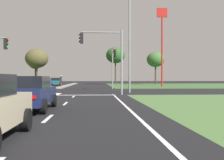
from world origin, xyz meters
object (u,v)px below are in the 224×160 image
Objects in this scene: traffic_signal_near_right at (107,51)px; treeline_fifth at (115,55)px; traffic_signal_far_right at (113,61)px; street_lamp_second at (132,39)px; car_teal_fifth at (56,82)px; treeline_third at (37,58)px; treeline_fourth at (35,63)px; treeline_sixth at (156,60)px; pedestrian_at_median at (61,80)px; fastfood_pole_sign at (162,30)px; car_blue_near at (44,83)px; car_navy_third at (29,93)px.

treeline_fifth reaches higher than traffic_signal_near_right.
street_lamp_second reaches higher than traffic_signal_far_right.
car_teal_fifth is 0.44× the size of street_lamp_second.
treeline_fifth is (18.21, 1.85, 0.94)m from treeline_third.
treeline_fifth is (2.47, 30.25, 3.24)m from traffic_signal_far_right.
treeline_sixth is (28.08, -3.51, 0.77)m from treeline_fourth.
fastfood_pole_sign reaches higher than pedestrian_at_median.
fastfood_pole_sign reaches higher than car_teal_fifth.
traffic_signal_far_right is at bearing 99.23° from street_lamp_second.
pedestrian_at_median is (2.27, 1.26, 0.44)m from car_blue_near.
traffic_signal_far_right is (5.43, 22.97, 2.85)m from car_navy_third.
treeline_sixth is (16.97, 50.24, 4.91)m from car_navy_third.
treeline_fourth is (-6.76, 26.02, 4.17)m from car_blue_near.
car_teal_fifth is at bearing 106.14° from traffic_signal_near_right.
car_navy_third reaches higher than car_blue_near.
treeline_fifth is at bearing 78.15° from pedestrian_at_median.
car_blue_near is 0.47× the size of treeline_fifth.
fastfood_pole_sign is at bearing -98.28° from treeline_sixth.
treeline_third is (-17.05, 36.47, 0.52)m from street_lamp_second.
traffic_signal_near_right is at bearing -59.95° from pedestrian_at_median.
street_lamp_second reaches higher than car_blue_near.
treeline_third is at bearing 120.73° from pedestrian_at_median.
treeline_third is at bearing 146.85° from fastfood_pole_sign.
traffic_signal_near_right is at bearing 106.14° from car_teal_fifth.
traffic_signal_far_right is (10.03, -18.66, 2.87)m from car_teal_fifth.
car_teal_fifth is at bearing 118.25° from traffic_signal_far_right.
fastfood_pole_sign is 2.16× the size of treeline_fourth.
fastfood_pole_sign is at bearing 68.26° from street_lamp_second.
car_blue_near is 0.96× the size of car_teal_fifth.
car_navy_third is at bearing -78.33° from treeline_fourth.
car_navy_third is 52.64m from treeline_third.
treeline_fourth is (-17.84, 38.86, -0.49)m from street_lamp_second.
fastfood_pole_sign is at bearing 161.08° from car_teal_fifth.
fastfood_pole_sign is (16.82, 6.01, 8.62)m from pedestrian_at_median.
treeline_third is 1.29× the size of treeline_fourth.
treeline_third is at bearing 115.05° from street_lamp_second.
traffic_signal_near_right is at bearing 117.62° from car_blue_near.
pedestrian_at_median is 26.81m from treeline_fifth.
traffic_signal_near_right reaches higher than car_navy_third.
car_navy_third is 53.26m from treeline_sixth.
car_teal_fifth is 12.90m from pedestrian_at_median.
car_teal_fifth is at bearing -137.18° from treeline_fifth.
traffic_signal_far_right is at bearing -61.01° from treeline_third.
fastfood_pole_sign is at bearing -35.95° from treeline_fourth.
treeline_third is at bearing -71.51° from treeline_fourth.
treeline_fourth reaches higher than car_blue_near.
car_teal_fifth is at bearing -61.78° from treeline_fourth.
treeline_fourth is (-9.03, 24.76, 3.73)m from pedestrian_at_median.
treeline_sixth reaches higher than car_teal_fifth.
fastfood_pole_sign is at bearing -69.39° from treeline_fifth.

